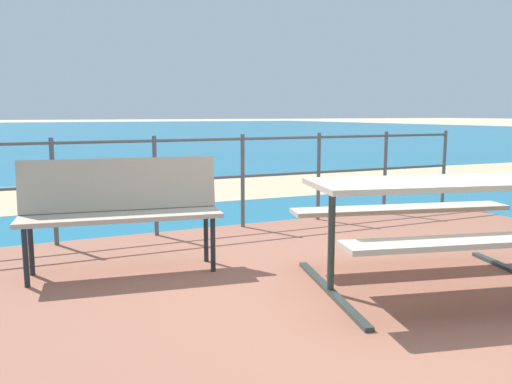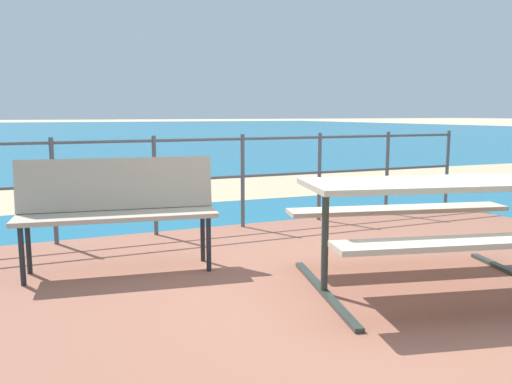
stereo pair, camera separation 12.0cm
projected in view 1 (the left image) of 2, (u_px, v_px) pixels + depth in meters
ground_plane at (382, 303)px, 3.66m from camera, size 240.00×240.00×0.00m
patio_paving at (382, 299)px, 3.66m from camera, size 6.40×5.20×0.06m
sea_water at (48, 131)px, 39.60m from camera, size 90.00×90.00×0.01m
beach_strip at (164, 191)px, 8.99m from camera, size 54.07×4.80×0.01m
picnic_table at (438, 205)px, 3.76m from camera, size 2.12×1.77×0.79m
park_bench at (121, 203)px, 4.16m from camera, size 1.60×0.65×0.91m
railing_fence at (243, 170)px, 5.78m from camera, size 5.94×0.04×1.04m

